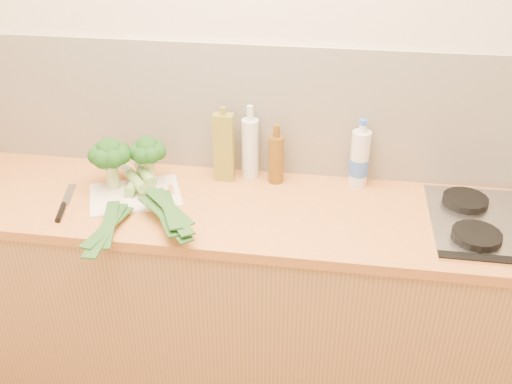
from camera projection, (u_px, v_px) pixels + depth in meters
The scene contains 13 objects.
room_shell at pixel (247, 110), 2.31m from camera, with size 3.50×3.50×3.50m.
counter at pixel (237, 294), 2.42m from camera, with size 3.20×0.62×0.90m.
chopping_board at pixel (135, 195), 2.24m from camera, with size 0.35×0.25×0.01m, color white.
broccoli_left at pixel (110, 155), 2.21m from camera, with size 0.16×0.17×0.21m.
broccoli_right at pixel (148, 152), 2.25m from camera, with size 0.15×0.15×0.20m.
leek_front at pixel (130, 190), 2.22m from camera, with size 0.11×0.73×0.04m.
leek_mid at pixel (144, 190), 2.18m from camera, with size 0.46×0.54×0.04m.
leek_back at pixel (153, 185), 2.18m from camera, with size 0.40×0.54×0.04m.
chefs_knife at pixel (63, 208), 2.15m from camera, with size 0.10×0.29×0.02m.
oil_tin at pixel (224, 147), 2.29m from camera, with size 0.08×0.05×0.32m.
glass_bottle at pixel (250, 147), 2.32m from camera, with size 0.07×0.07×0.31m.
amber_bottle at pixel (276, 158), 2.30m from camera, with size 0.06×0.06×0.25m.
water_bottle at pixel (359, 160), 2.27m from camera, with size 0.08×0.08×0.26m.
Camera 1 is at (0.37, -0.64, 2.04)m, focal length 40.00 mm.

